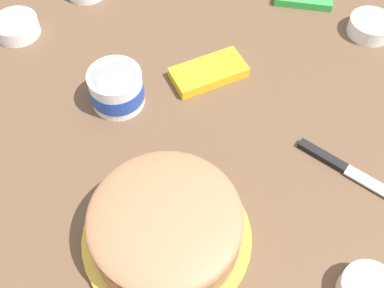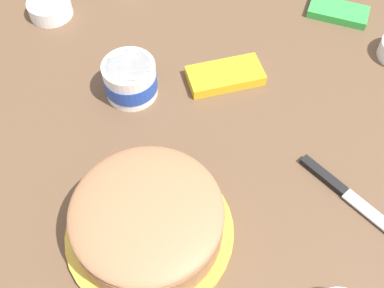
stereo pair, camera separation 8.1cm
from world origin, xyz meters
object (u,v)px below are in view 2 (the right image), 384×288
object	(u,v)px
frosted_cake	(148,221)
candy_box_upper	(225,76)
sprinkle_bowl_orange	(50,8)
frosting_tub	(130,79)
candy_box_lower	(338,12)
spreading_knife	(346,193)

from	to	relation	value
frosted_cake	candy_box_upper	bearing A→B (deg)	-106.33
frosted_cake	candy_box_upper	distance (m)	0.37
frosted_cake	sprinkle_bowl_orange	distance (m)	0.61
frosting_tub	candy_box_upper	xyz separation A→B (m)	(-0.19, -0.05, -0.03)
frosted_cake	candy_box_lower	size ratio (longest dim) A/B	2.06
spreading_knife	candy_box_upper	xyz separation A→B (m)	(0.22, -0.25, 0.01)
spreading_knife	sprinkle_bowl_orange	world-z (taller)	sprinkle_bowl_orange
frosting_tub	spreading_knife	distance (m)	0.45
frosting_tub	candy_box_lower	world-z (taller)	frosting_tub
spreading_knife	sprinkle_bowl_orange	xyz separation A→B (m)	(0.64, -0.42, 0.01)
frosted_cake	frosting_tub	world-z (taller)	frosted_cake
frosting_tub	frosted_cake	bearing A→B (deg)	105.22
frosting_tub	sprinkle_bowl_orange	distance (m)	0.32
frosted_cake	candy_box_lower	xyz separation A→B (m)	(-0.35, -0.58, -0.04)
candy_box_upper	sprinkle_bowl_orange	bearing A→B (deg)	-42.52
spreading_knife	frosted_cake	bearing A→B (deg)	17.70
sprinkle_bowl_orange	candy_box_lower	distance (m)	0.67
spreading_knife	candy_box_lower	world-z (taller)	candy_box_lower
spreading_knife	candy_box_lower	bearing A→B (deg)	-93.12
candy_box_upper	frosted_cake	bearing A→B (deg)	53.00
candy_box_lower	frosted_cake	bearing A→B (deg)	73.26
frosted_cake	sprinkle_bowl_orange	bearing A→B (deg)	-59.24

